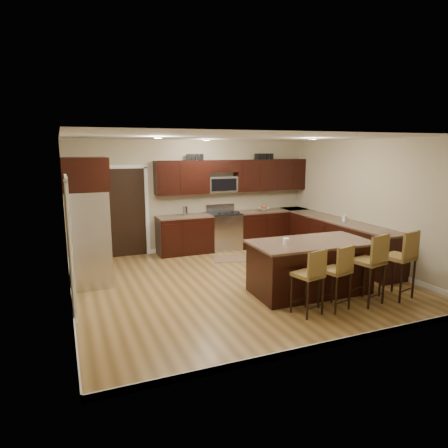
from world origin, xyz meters
name	(u,v)px	position (x,y,z in m)	size (l,w,h in m)	color
floor	(240,282)	(0.00, 0.00, 0.00)	(6.00, 6.00, 0.00)	olive
ceiling	(241,137)	(0.00, 0.00, 2.70)	(6.00, 6.00, 0.00)	silver
wall_back	(194,196)	(0.00, 2.75, 1.35)	(6.00, 6.00, 0.00)	tan
wall_left	(66,224)	(-3.00, 0.00, 1.35)	(5.50, 5.50, 0.00)	tan
wall_right	(369,204)	(3.00, 0.00, 1.35)	(5.50, 5.50, 0.00)	tan
base_cabinets	(287,235)	(1.90, 1.45, 0.46)	(4.02, 3.96, 0.92)	black
upper_cabinets	(235,175)	(1.04, 2.58, 1.84)	(4.00, 0.33, 0.80)	black
range	(224,231)	(0.68, 2.45, 0.47)	(0.76, 0.64, 1.11)	silver
microwave	(222,184)	(0.68, 2.60, 1.62)	(0.76, 0.31, 0.40)	silver
doorway	(127,213)	(-1.65, 2.73, 1.03)	(0.85, 0.03, 2.06)	black
pantry_door	(69,249)	(-2.98, -0.30, 1.02)	(0.03, 0.80, 2.04)	white
letter_decor	(230,157)	(0.90, 2.58, 2.29)	(2.20, 0.03, 0.15)	black
island	(310,269)	(0.92, -0.93, 0.43)	(2.13, 1.16, 0.92)	black
stool_left	(311,274)	(0.36, -1.77, 0.65)	(0.46, 0.46, 1.03)	olive
stool_mid	(339,270)	(0.86, -1.77, 0.65)	(0.47, 0.47, 1.04)	olive
stool_right	(372,261)	(1.51, -1.78, 0.73)	(0.52, 0.52, 1.17)	olive
refrigerator	(88,220)	(-2.62, 1.00, 1.21)	(0.79, 0.94, 2.35)	silver
floor_mat	(233,258)	(0.53, 1.55, 0.01)	(0.92, 0.61, 0.01)	brown
fruit_bowl	(264,209)	(1.79, 2.45, 0.95)	(0.28, 0.28, 0.07)	silver
soap_bottle	(345,218)	(2.70, 0.39, 1.01)	(0.08, 0.08, 0.17)	#B2B2B2
canister_tall	(185,211)	(-0.33, 2.45, 1.03)	(0.12, 0.12, 0.22)	silver
canister_short	(185,212)	(-0.32, 2.45, 1.00)	(0.11, 0.11, 0.16)	silver
island_jar	(286,241)	(0.42, -0.93, 0.97)	(0.10, 0.10, 0.10)	white
stool_extra	(403,257)	(2.16, -1.78, 0.73)	(0.52, 0.52, 1.17)	olive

